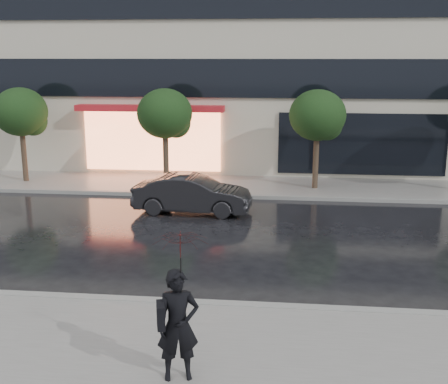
# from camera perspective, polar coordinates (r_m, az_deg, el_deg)

# --- Properties ---
(ground) EXTENTS (120.00, 120.00, 0.00)m
(ground) POSITION_cam_1_polar(r_m,az_deg,el_deg) (13.19, -1.97, -9.77)
(ground) COLOR black
(ground) RESTS_ON ground
(sidewalk_near) EXTENTS (60.00, 4.50, 0.12)m
(sidewalk_near) POSITION_cam_1_polar(r_m,az_deg,el_deg) (10.31, -4.62, -16.64)
(sidewalk_near) COLOR slate
(sidewalk_near) RESTS_ON ground
(sidewalk_far) EXTENTS (60.00, 3.50, 0.12)m
(sidewalk_far) POSITION_cam_1_polar(r_m,az_deg,el_deg) (22.89, 1.64, 0.62)
(sidewalk_far) COLOR slate
(sidewalk_far) RESTS_ON ground
(curb_near) EXTENTS (60.00, 0.25, 0.14)m
(curb_near) POSITION_cam_1_polar(r_m,az_deg,el_deg) (12.26, -2.64, -11.32)
(curb_near) COLOR gray
(curb_near) RESTS_ON ground
(curb_far) EXTENTS (60.00, 0.25, 0.14)m
(curb_far) POSITION_cam_1_polar(r_m,az_deg,el_deg) (21.19, 1.27, -0.42)
(curb_far) COLOR gray
(curb_far) RESTS_ON ground
(tree_far_west) EXTENTS (2.20, 2.20, 3.99)m
(tree_far_west) POSITION_cam_1_polar(r_m,az_deg,el_deg) (24.57, -19.81, 7.49)
(tree_far_west) COLOR #33261C
(tree_far_west) RESTS_ON ground
(tree_mid_west) EXTENTS (2.20, 2.20, 3.99)m
(tree_mid_west) POSITION_cam_1_polar(r_m,az_deg,el_deg) (22.61, -5.87, 7.75)
(tree_mid_west) COLOR #33261C
(tree_mid_west) RESTS_ON ground
(tree_mid_east) EXTENTS (2.20, 2.20, 3.99)m
(tree_mid_east) POSITION_cam_1_polar(r_m,az_deg,el_deg) (22.16, 9.63, 7.51)
(tree_mid_east) COLOR #33261C
(tree_mid_east) RESTS_ON ground
(parked_car) EXTENTS (4.06, 1.62, 1.31)m
(parked_car) POSITION_cam_1_polar(r_m,az_deg,el_deg) (19.13, -3.24, -0.20)
(parked_car) COLOR black
(parked_car) RESTS_ON ground
(pedestrian_with_umbrella) EXTENTS (1.10, 1.11, 2.49)m
(pedestrian_with_umbrella) POSITION_cam_1_polar(r_m,az_deg,el_deg) (9.01, -4.58, -9.84)
(pedestrian_with_umbrella) COLOR black
(pedestrian_with_umbrella) RESTS_ON sidewalk_near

